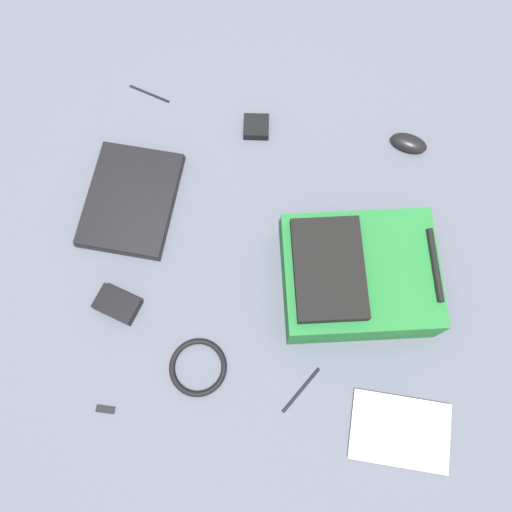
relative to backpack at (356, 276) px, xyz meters
The scene contains 11 objects.
ground_plane 0.28m from the backpack, 98.44° to the right, with size 3.50×3.50×0.00m, color #4C5160.
backpack is the anchor object (origin of this frame).
laptop 0.67m from the backpack, 105.24° to the right, with size 0.34×0.27×0.03m.
book_red 0.41m from the backpack, 20.55° to the left, with size 0.18×0.26×0.01m.
computer_mouse 0.47m from the backpack, 162.07° to the left, with size 0.06×0.11×0.04m, color black.
cable_coil 0.48m from the backpack, 54.76° to the right, with size 0.15×0.15×0.02m, color black.
power_brick 0.64m from the backpack, 78.02° to the right, with size 0.07×0.11×0.04m, color black.
pen_black 0.85m from the backpack, 129.52° to the right, with size 0.01×0.01×0.14m, color black.
pen_blue 0.33m from the backpack, 20.81° to the right, with size 0.01×0.01×0.15m, color black.
earbud_pouch 0.55m from the backpack, 145.30° to the right, with size 0.08×0.08×0.03m, color black.
usb_stick 0.73m from the backpack, 56.42° to the right, with size 0.02×0.05×0.01m, color black.
Camera 1 is at (0.47, 0.05, 1.44)m, focal length 38.25 mm.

